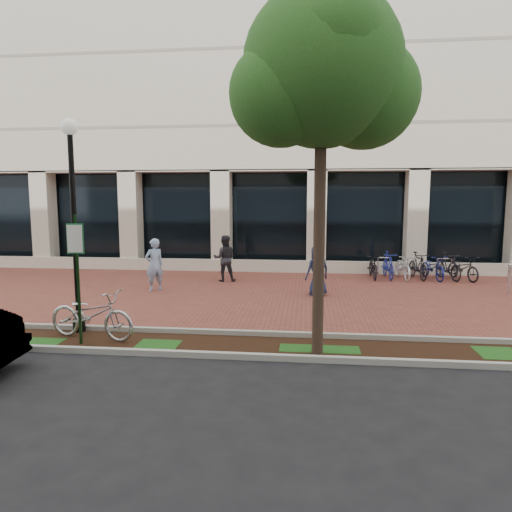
# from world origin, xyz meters

# --- Properties ---
(ground) EXTENTS (120.00, 120.00, 0.00)m
(ground) POSITION_xyz_m (0.00, 0.00, 0.00)
(ground) COLOR black
(ground) RESTS_ON ground
(brick_plaza) EXTENTS (40.00, 9.00, 0.01)m
(brick_plaza) POSITION_xyz_m (0.00, 0.00, 0.01)
(brick_plaza) COLOR brown
(brick_plaza) RESTS_ON ground
(planting_strip) EXTENTS (40.00, 1.50, 0.01)m
(planting_strip) POSITION_xyz_m (0.00, -5.25, 0.01)
(planting_strip) COLOR black
(planting_strip) RESTS_ON ground
(curb_plaza_side) EXTENTS (40.00, 0.12, 0.12)m
(curb_plaza_side) POSITION_xyz_m (0.00, -4.50, 0.06)
(curb_plaza_side) COLOR #A9AAA0
(curb_plaza_side) RESTS_ON ground
(curb_street_side) EXTENTS (40.00, 0.12, 0.12)m
(curb_street_side) POSITION_xyz_m (0.00, -6.00, 0.06)
(curb_street_side) COLOR #A9AAA0
(curb_street_side) RESTS_ON ground
(near_office_building) EXTENTS (40.00, 12.12, 16.00)m
(near_office_building) POSITION_xyz_m (0.00, 10.47, 10.05)
(near_office_building) COLOR beige
(near_office_building) RESTS_ON ground
(parking_sign) EXTENTS (0.34, 0.07, 2.71)m
(parking_sign) POSITION_xyz_m (-3.06, -5.49, 1.70)
(parking_sign) COLOR #133414
(parking_sign) RESTS_ON ground
(lamppost) EXTENTS (0.36, 0.36, 4.75)m
(lamppost) POSITION_xyz_m (-3.56, -4.60, 2.67)
(lamppost) COLOR black
(lamppost) RESTS_ON ground
(street_tree) EXTENTS (3.50, 2.91, 6.85)m
(street_tree) POSITION_xyz_m (1.88, -5.52, 5.20)
(street_tree) COLOR #453327
(street_tree) RESTS_ON ground
(locked_bicycle) EXTENTS (2.18, 1.14, 1.09)m
(locked_bicycle) POSITION_xyz_m (-2.99, -5.11, 0.54)
(locked_bicycle) COLOR #BDBCC1
(locked_bicycle) RESTS_ON ground
(pedestrian_left) EXTENTS (0.75, 0.74, 1.74)m
(pedestrian_left) POSITION_xyz_m (-3.38, 0.16, 0.87)
(pedestrian_left) COLOR #8DACD3
(pedestrian_left) RESTS_ON ground
(pedestrian_mid) EXTENTS (0.92, 0.76, 1.71)m
(pedestrian_mid) POSITION_xyz_m (-1.39, 2.15, 0.85)
(pedestrian_mid) COLOR #252429
(pedestrian_mid) RESTS_ON ground
(pedestrian_right) EXTENTS (0.93, 0.82, 1.59)m
(pedestrian_right) POSITION_xyz_m (1.96, -0.02, 0.80)
(pedestrian_right) COLOR #1D2549
(pedestrian_right) RESTS_ON ground
(bollard) EXTENTS (0.12, 0.12, 1.00)m
(bollard) POSITION_xyz_m (8.04, 0.86, 0.51)
(bollard) COLOR silver
(bollard) RESTS_ON ground
(bike_rack_cluster) EXTENTS (4.17, 1.87, 1.03)m
(bike_rack_cluster) POSITION_xyz_m (5.81, 3.39, 0.48)
(bike_rack_cluster) COLOR black
(bike_rack_cluster) RESTS_ON ground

